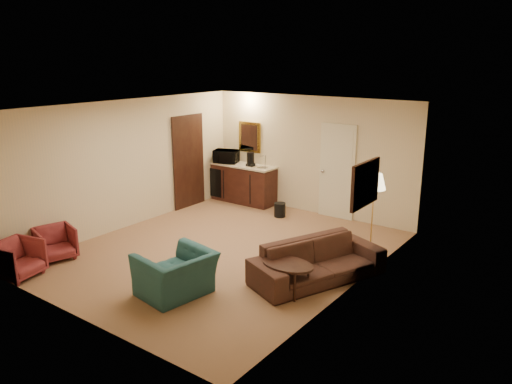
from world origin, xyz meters
TOP-DOWN VIEW (x-y plane):
  - ground at (0.00, 0.00)m, footprint 6.00×6.00m
  - room_walls at (-0.10, 0.77)m, footprint 5.02×6.01m
  - wetbar_cabinet at (-1.65, 2.72)m, footprint 1.64×0.58m
  - sofa at (1.95, -0.06)m, footprint 1.42×2.23m
  - teal_armchair at (0.52, -1.74)m, footprint 0.81×1.11m
  - rose_chair_near at (-2.15, -2.00)m, footprint 0.72×0.75m
  - rose_chair_far at (-1.96, -2.78)m, footprint 0.74×0.77m
  - coffee_table at (1.80, -0.70)m, footprint 0.87×0.64m
  - floor_lamp at (2.20, 1.40)m, footprint 0.46×0.46m
  - waste_bin at (-0.30, 2.27)m, footprint 0.31×0.31m
  - microwave at (-2.13, 2.65)m, footprint 0.64×0.48m
  - coffee_maker at (-1.42, 2.69)m, footprint 0.21×0.21m

SIDE VIEW (x-z plane):
  - ground at x=0.00m, z-range 0.00..0.00m
  - waste_bin at x=-0.30m, z-range 0.00..0.31m
  - coffee_table at x=1.80m, z-range 0.00..0.47m
  - rose_chair_near at x=-2.15m, z-range 0.00..0.63m
  - rose_chair_far at x=-1.96m, z-range 0.00..0.67m
  - sofa at x=1.95m, z-range 0.00..0.84m
  - teal_armchair at x=0.52m, z-range 0.00..0.89m
  - wetbar_cabinet at x=-1.65m, z-range 0.00..0.92m
  - floor_lamp at x=2.20m, z-range 0.00..1.49m
  - coffee_maker at x=-1.42m, z-range 0.92..1.24m
  - microwave at x=-2.13m, z-range 0.92..1.31m
  - room_walls at x=-0.10m, z-range 0.41..3.02m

